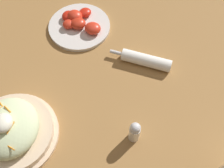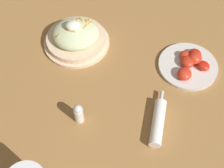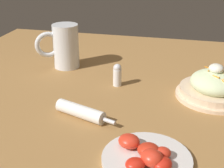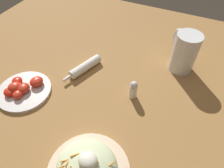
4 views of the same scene
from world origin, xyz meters
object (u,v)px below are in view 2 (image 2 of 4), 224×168
object	(u,v)px
tomato_plate	(189,64)
salt_shaker	(79,113)
salad_plate	(76,37)
napkin_roll	(158,122)

from	to	relation	value
tomato_plate	salt_shaker	world-z (taller)	salt_shaker
salad_plate	salt_shaker	world-z (taller)	salad_plate
salad_plate	salt_shaker	distance (m)	0.29
napkin_roll	tomato_plate	bearing A→B (deg)	-126.95
napkin_roll	salad_plate	bearing A→B (deg)	-58.93
napkin_roll	tomato_plate	world-z (taller)	tomato_plate
tomato_plate	salt_shaker	distance (m)	0.39
salad_plate	salt_shaker	bearing A→B (deg)	87.37
napkin_roll	salt_shaker	bearing A→B (deg)	-12.18
napkin_roll	tomato_plate	size ratio (longest dim) A/B	0.92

